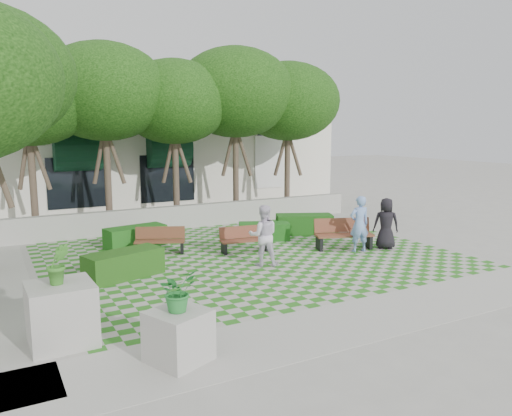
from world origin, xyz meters
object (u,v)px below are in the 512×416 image
bench_mid (244,240)px  hedge_east (304,224)px  bench_west (160,241)px  person_blue (359,224)px  hedge_midright (264,231)px  hedge_west (124,264)px  planter_back (61,311)px  person_dark (386,223)px  person_white (263,235)px  planter_front (178,325)px  bench_east (343,234)px  hedge_midleft (136,237)px

bench_mid → hedge_east: bench_mid is taller
bench_mid → bench_west: size_ratio=0.98×
person_blue → hedge_midright: bearing=-46.6°
hedge_west → hedge_midright: bearing=21.5°
planter_back → bench_mid: bearing=36.8°
person_dark → person_white: 4.54m
person_blue → planter_front: bearing=41.7°
planter_back → person_blue: (9.33, 2.81, 0.27)m
planter_back → person_blue: size_ratio=1.04×
hedge_west → planter_back: 4.12m
bench_east → bench_mid: 3.28m
planter_front → bench_west: bearing=74.5°
hedge_west → person_white: person_white is taller
hedge_east → hedge_midleft: size_ratio=1.05×
planter_front → person_dark: bearing=26.8°
bench_west → person_white: (2.16, -2.84, 0.49)m
bench_west → planter_back: planter_back is taller
planter_front → person_dark: 9.80m
hedge_west → planter_front: 5.29m
bench_west → planter_front: (-2.05, -7.39, 0.25)m
bench_east → planter_front: size_ratio=1.25×
person_dark → planter_back: bearing=49.0°
person_blue → person_white: bearing=10.6°
planter_back → person_dark: size_ratio=1.12×
hedge_midright → hedge_west: size_ratio=0.86×
bench_west → planter_back: bearing=-99.6°
bench_east → person_dark: (1.23, -0.65, 0.36)m
bench_east → person_dark: 1.43m
bench_mid → planter_back: planter_back is taller
hedge_midleft → hedge_west: bearing=-110.1°
bench_mid → bench_east: bearing=-12.8°
hedge_midright → person_white: person_white is taller
person_blue → person_dark: (1.05, -0.09, -0.06)m
hedge_midleft → person_dark: (7.16, -4.15, 0.49)m
bench_east → bench_west: 5.94m
planter_back → person_dark: bearing=14.7°
planter_back → person_dark: (10.38, 2.72, 0.21)m
bench_east → person_white: 3.37m
bench_west → hedge_west: (-1.67, -2.12, -0.04)m
person_blue → planter_back: bearing=28.1°
bench_west → hedge_west: size_ratio=0.80×
bench_east → planter_back: bearing=-140.4°
bench_west → person_blue: 6.36m
bench_east → bench_mid: bearing=178.2°
bench_east → planter_back: size_ratio=1.05×
planter_front → person_blue: 8.92m
hedge_west → bench_west: bearing=51.8°
bench_west → hedge_east: 5.69m
bench_west → person_white: person_white is taller
bench_mid → planter_back: size_ratio=0.85×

